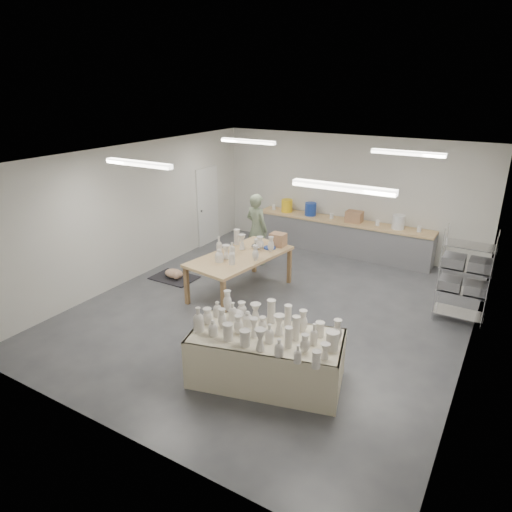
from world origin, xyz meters
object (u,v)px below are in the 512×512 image
Objects in this scene: potter at (257,229)px; drying_table at (266,356)px; work_table at (244,254)px; red_stool at (262,247)px.

drying_table is at bearing 134.05° from potter.
potter is (-2.55, 4.07, 0.44)m from drying_table.
work_table reaches higher than drying_table.
potter is 3.87× the size of red_stool.
red_stool is at bearing 105.81° from drying_table.
work_table is at bearing 123.67° from potter.
potter is at bearing 120.05° from work_table.
work_table reaches higher than red_stool.
potter is 0.61m from red_stool.
drying_table reaches higher than red_stool.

